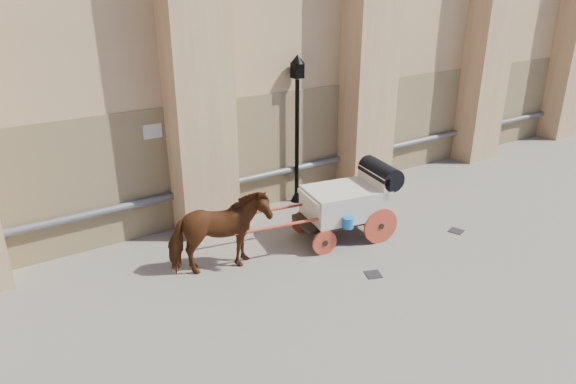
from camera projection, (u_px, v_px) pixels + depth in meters
ground at (329, 281)px, 10.31m from camera, size 90.00×90.00×0.00m
horse at (219, 233)px, 10.39m from camera, size 2.18×1.31×1.72m
carriage at (350, 199)px, 11.82m from camera, size 4.09×1.77×1.74m
street_lamp at (297, 127)px, 13.33m from camera, size 0.37×0.37×3.93m
drain_grate_near at (373, 274)px, 10.54m from camera, size 0.42×0.42×0.01m
drain_grate_far at (456, 231)px, 12.39m from camera, size 0.41×0.41×0.01m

